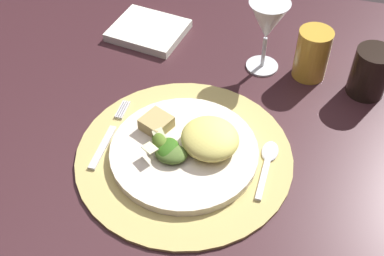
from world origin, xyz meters
TOP-DOWN VIEW (x-y plane):
  - dining_table at (0.00, 0.00)m, footprint 1.23×0.96m
  - placemat at (0.03, -0.09)m, footprint 0.36×0.36m
  - dinner_plate at (0.03, -0.09)m, footprint 0.25×0.25m
  - pasta_serving at (0.07, -0.08)m, footprint 0.14×0.14m
  - salad_greens at (0.01, -0.11)m, footprint 0.08×0.07m
  - bread_piece at (-0.03, -0.06)m, footprint 0.06×0.06m
  - fork at (-0.10, -0.09)m, footprint 0.01×0.17m
  - spoon at (0.17, -0.07)m, footprint 0.03×0.13m
  - napkin at (-0.14, 0.22)m, footprint 0.17×0.15m
  - wine_glass at (0.12, 0.18)m, footprint 0.08×0.08m
  - amber_tumbler at (0.21, 0.18)m, footprint 0.07×0.07m
  - dark_tumbler at (0.32, 0.16)m, footprint 0.07×0.07m

SIDE VIEW (x-z plane):
  - dining_table at x=0.00m, z-range 0.23..0.97m
  - placemat at x=0.03m, z-range 0.74..0.75m
  - spoon at x=0.17m, z-range 0.75..0.75m
  - fork at x=-0.10m, z-range 0.75..0.75m
  - napkin at x=-0.14m, z-range 0.74..0.76m
  - dinner_plate at x=0.03m, z-range 0.75..0.76m
  - salad_greens at x=0.01m, z-range 0.76..0.79m
  - bread_piece at x=-0.03m, z-range 0.76..0.79m
  - pasta_serving at x=0.07m, z-range 0.76..0.80m
  - dark_tumbler at x=0.32m, z-range 0.74..0.84m
  - amber_tumbler at x=0.21m, z-range 0.74..0.84m
  - wine_glass at x=0.12m, z-range 0.77..0.92m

